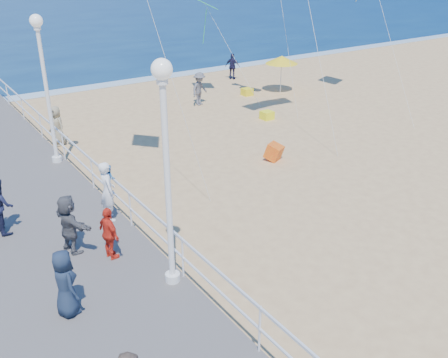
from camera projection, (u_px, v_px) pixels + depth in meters
ground at (331, 231)px, 14.91m from camera, size 160.00×160.00×0.00m
surf_line at (88, 88)px, 30.32m from camera, size 160.00×1.20×0.04m
boardwalk at (88, 321)px, 11.01m from camera, size 5.00×44.00×0.40m
railing at (182, 247)px, 11.82m from camera, size 0.05×42.00×0.55m
lamp_post_mid at (166, 155)px, 10.66m from camera, size 0.44×0.44×5.32m
lamp_post_far at (44, 75)px, 17.42m from camera, size 0.44×0.44×5.32m
woman_holding_toddler at (108, 191)px, 14.42m from camera, size 0.49×0.70×1.81m
toddler_held at (109, 177)px, 14.47m from camera, size 0.33×0.41×0.79m
spectator_3 at (109, 234)px, 12.62m from camera, size 0.47×0.88×1.44m
spectator_4 at (65, 283)px, 10.64m from camera, size 0.60×0.83×1.57m
spectator_5 at (69, 224)px, 12.88m from camera, size 0.80×1.57×1.62m
spectator_7 at (0, 205)px, 13.82m from camera, size 0.72×0.87×1.62m
beach_walker_a at (200, 89)px, 26.68m from camera, size 1.31×1.06×1.77m
beach_walker_b at (233, 66)px, 32.10m from camera, size 0.90×1.02×1.65m
beach_walker_c at (57, 126)px, 21.19m from camera, size 0.79×0.97×1.71m
box_kite at (274, 153)px, 19.79m from camera, size 0.80×0.88×0.74m
beach_umbrella at (282, 60)px, 28.64m from camera, size 1.90×1.90×2.14m
beach_chair_left at (267, 115)px, 24.71m from camera, size 0.55×0.55×0.40m
beach_chair_right at (247, 92)px, 28.78m from camera, size 0.55×0.55×0.40m
kite_diamond_green at (204, 3)px, 26.20m from camera, size 1.63×1.70×0.59m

